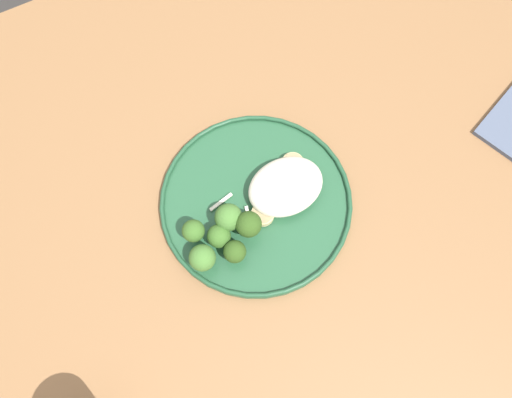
% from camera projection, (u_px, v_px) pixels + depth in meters
% --- Properties ---
extents(ground, '(6.00, 6.00, 0.00)m').
position_uv_depth(ground, '(244.00, 277.00, 1.41)').
color(ground, '#2D2B28').
extents(wooden_dining_table, '(1.40, 1.00, 0.74)m').
position_uv_depth(wooden_dining_table, '(234.00, 208.00, 0.79)').
color(wooden_dining_table, brown).
rests_on(wooden_dining_table, ground).
extents(dinner_plate, '(0.29, 0.29, 0.02)m').
position_uv_depth(dinner_plate, '(256.00, 202.00, 0.70)').
color(dinner_plate, '#235133').
rests_on(dinner_plate, wooden_dining_table).
extents(noodle_bed, '(0.12, 0.09, 0.04)m').
position_uv_depth(noodle_bed, '(286.00, 186.00, 0.69)').
color(noodle_bed, beige).
rests_on(noodle_bed, dinner_plate).
extents(seared_scallop_left_edge, '(0.03, 0.03, 0.02)m').
position_uv_depth(seared_scallop_left_edge, '(271.00, 183.00, 0.70)').
color(seared_scallop_left_edge, '#DBB77A').
rests_on(seared_scallop_left_edge, dinner_plate).
extents(seared_scallop_half_hidden, '(0.03, 0.03, 0.01)m').
position_uv_depth(seared_scallop_half_hidden, '(309.00, 178.00, 0.70)').
color(seared_scallop_half_hidden, '#E5C689').
rests_on(seared_scallop_half_hidden, dinner_plate).
extents(seared_scallop_tiny_bay, '(0.03, 0.03, 0.02)m').
position_uv_depth(seared_scallop_tiny_bay, '(287.00, 177.00, 0.70)').
color(seared_scallop_tiny_bay, '#E5C689').
rests_on(seared_scallop_tiny_bay, dinner_plate).
extents(seared_scallop_center_golden, '(0.03, 0.03, 0.01)m').
position_uv_depth(seared_scallop_center_golden, '(263.00, 215.00, 0.68)').
color(seared_scallop_center_golden, '#E5C689').
rests_on(seared_scallop_center_golden, dinner_plate).
extents(seared_scallop_on_noodles, '(0.03, 0.03, 0.01)m').
position_uv_depth(seared_scallop_on_noodles, '(293.00, 163.00, 0.71)').
color(seared_scallop_on_noodles, '#E5C689').
rests_on(seared_scallop_on_noodles, dinner_plate).
extents(broccoli_floret_small_sprig, '(0.04, 0.04, 0.06)m').
position_uv_depth(broccoli_floret_small_sprig, '(229.00, 218.00, 0.65)').
color(broccoli_floret_small_sprig, '#7A994C').
rests_on(broccoli_floret_small_sprig, dinner_plate).
extents(broccoli_floret_tall_stalk, '(0.04, 0.04, 0.06)m').
position_uv_depth(broccoli_floret_tall_stalk, '(249.00, 225.00, 0.65)').
color(broccoli_floret_tall_stalk, '#89A356').
rests_on(broccoli_floret_tall_stalk, dinner_plate).
extents(broccoli_floret_left_leaning, '(0.03, 0.03, 0.06)m').
position_uv_depth(broccoli_floret_left_leaning, '(194.00, 231.00, 0.64)').
color(broccoli_floret_left_leaning, '#89A356').
rests_on(broccoli_floret_left_leaning, dinner_plate).
extents(broccoli_floret_center_pile, '(0.03, 0.03, 0.05)m').
position_uv_depth(broccoli_floret_center_pile, '(235.00, 252.00, 0.64)').
color(broccoli_floret_center_pile, '#89A356').
rests_on(broccoli_floret_center_pile, dinner_plate).
extents(broccoli_floret_near_rim, '(0.04, 0.04, 0.05)m').
position_uv_depth(broccoli_floret_near_rim, '(202.00, 258.00, 0.64)').
color(broccoli_floret_near_rim, '#89A356').
rests_on(broccoli_floret_near_rim, dinner_plate).
extents(broccoli_floret_split_head, '(0.03, 0.03, 0.05)m').
position_uv_depth(broccoli_floret_split_head, '(219.00, 236.00, 0.65)').
color(broccoli_floret_split_head, '#7A994C').
rests_on(broccoli_floret_split_head, dinner_plate).
extents(onion_sliver_long_sliver, '(0.04, 0.01, 0.00)m').
position_uv_depth(onion_sliver_long_sliver, '(221.00, 202.00, 0.69)').
color(onion_sliver_long_sliver, silver).
rests_on(onion_sliver_long_sliver, dinner_plate).
extents(onion_sliver_short_strip, '(0.02, 0.04, 0.00)m').
position_uv_depth(onion_sliver_short_strip, '(248.00, 221.00, 0.68)').
color(onion_sliver_short_strip, silver).
rests_on(onion_sliver_short_strip, dinner_plate).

